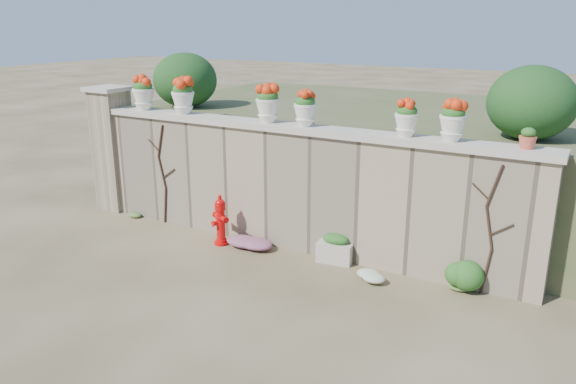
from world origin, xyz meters
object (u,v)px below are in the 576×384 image
Objects in this scene: planter_box at (335,249)px; terracotta_pot at (528,139)px; fire_hydrant at (220,220)px; urn_pot_0 at (143,93)px.

terracotta_pot reaches higher than planter_box.
fire_hydrant is 1.47× the size of planter_box.
fire_hydrant is 5.00m from terracotta_pot.
planter_box is (2.03, 0.32, -0.23)m from fire_hydrant.
planter_box is at bearing -3.45° from urn_pot_0.
fire_hydrant is 2.95m from urn_pot_0.
fire_hydrant is at bearing -173.05° from terracotta_pot.
terracotta_pot is (2.61, 0.25, 2.01)m from planter_box.
terracotta_pot is at bearing -2.04° from planter_box.
planter_box is 0.94× the size of urn_pot_0.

